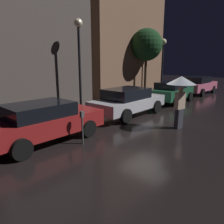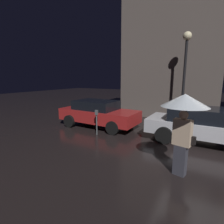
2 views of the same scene
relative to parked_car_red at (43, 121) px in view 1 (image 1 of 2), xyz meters
The scene contains 12 objects.
ground_plane 5.25m from the parked_car_red, 16.82° to the right, with size 60.00×60.00×0.00m, color black.
building_facade_left 6.56m from the parked_car_red, 61.46° to the left, with size 6.15×3.00×8.06m.
building_facade_right 12.69m from the parked_car_red, 25.02° to the left, with size 8.26×3.00×10.81m.
parked_car_red is the anchor object (origin of this frame).
parked_car_silver 5.08m from the parked_car_red, ahead, with size 4.50×2.05×1.44m.
parked_car_green 9.96m from the parked_car_red, ahead, with size 3.96×1.92×1.41m.
parked_car_pink 15.08m from the parked_car_red, ahead, with size 4.43×1.98×1.47m.
pedestrian_with_umbrella 5.64m from the parked_car_red, 32.95° to the right, with size 1.20×1.20×2.23m.
parking_meter 1.46m from the parked_car_red, 59.52° to the right, with size 0.12×0.10×1.18m.
street_lamp_near 5.41m from the parked_car_red, 32.38° to the left, with size 0.45×0.45×4.98m.
street_lamp_far 13.10m from the parked_car_red, ahead, with size 0.50×0.50×4.55m.
street_tree 11.85m from the parked_car_red, 14.30° to the left, with size 2.46×2.46×5.25m.
Camera 1 is at (-9.01, -5.30, 2.90)m, focal length 35.00 mm.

